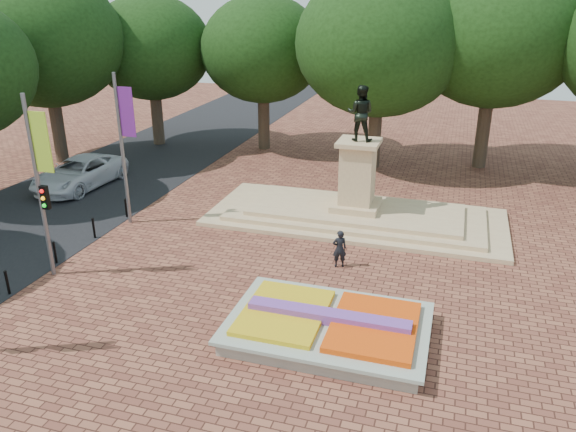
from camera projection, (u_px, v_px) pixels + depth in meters
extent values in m
plane|color=brown|center=(313.00, 301.00, 19.99)|extent=(90.00, 90.00, 0.00)
cube|color=black|center=(53.00, 208.00, 28.51)|extent=(9.00, 90.00, 0.02)
cube|color=gray|center=(328.00, 330.00, 17.87)|extent=(6.00, 4.00, 0.45)
cube|color=#ACB7A6|center=(328.00, 323.00, 17.76)|extent=(6.30, 4.30, 0.12)
cube|color=#FD4C0E|center=(374.00, 327.00, 17.32)|extent=(2.60, 3.40, 0.22)
cube|color=yellow|center=(284.00, 312.00, 18.11)|extent=(2.60, 3.40, 0.18)
cube|color=#6A389A|center=(328.00, 317.00, 17.68)|extent=(5.20, 0.55, 0.38)
cube|color=tan|center=(355.00, 217.00, 27.05)|extent=(14.00, 6.00, 0.20)
cube|color=tan|center=(356.00, 214.00, 26.97)|extent=(12.00, 5.00, 0.20)
cube|color=tan|center=(356.00, 210.00, 26.90)|extent=(10.00, 4.00, 0.20)
cube|color=tan|center=(356.00, 205.00, 26.80)|extent=(2.20, 2.20, 0.30)
cube|color=tan|center=(357.00, 174.00, 26.22)|extent=(1.50, 1.50, 2.80)
cube|color=tan|center=(359.00, 143.00, 25.66)|extent=(1.90, 1.90, 0.20)
imported|color=black|center=(360.00, 113.00, 25.15)|extent=(1.22, 0.95, 2.50)
cylinder|color=#34261C|center=(159.00, 116.00, 39.56)|extent=(0.80, 0.80, 4.00)
ellipsoid|color=black|center=(153.00, 47.00, 37.80)|extent=(8.80, 8.80, 7.48)
cylinder|color=#34261C|center=(266.00, 124.00, 37.38)|extent=(0.80, 0.80, 4.00)
ellipsoid|color=black|center=(265.00, 51.00, 35.62)|extent=(8.80, 8.80, 7.48)
cylinder|color=#34261C|center=(371.00, 131.00, 35.47)|extent=(0.80, 0.80, 4.00)
ellipsoid|color=black|center=(375.00, 54.00, 33.71)|extent=(8.80, 8.80, 7.48)
cylinder|color=#34261C|center=(487.00, 139.00, 33.56)|extent=(0.80, 0.80, 4.00)
ellipsoid|color=black|center=(498.00, 58.00, 31.80)|extent=(8.80, 8.80, 7.48)
cylinder|color=#34261C|center=(72.00, 130.00, 36.11)|extent=(0.80, 0.80, 3.84)
ellipsoid|color=black|center=(62.00, 58.00, 34.43)|extent=(8.40, 8.40, 7.14)
cylinder|color=slate|center=(39.00, 189.00, 20.58)|extent=(0.16, 0.16, 7.00)
cube|color=#A8D42A|center=(41.00, 142.00, 19.78)|extent=(0.70, 0.04, 2.20)
cylinder|color=slate|center=(122.00, 151.00, 25.45)|extent=(0.16, 0.16, 7.00)
cube|color=#702089|center=(127.00, 112.00, 24.65)|extent=(0.70, 0.04, 2.20)
cube|color=black|center=(45.00, 197.00, 20.64)|extent=(0.28, 0.18, 0.90)
cylinder|color=black|center=(7.00, 283.00, 20.26)|extent=(0.10, 0.10, 0.90)
sphere|color=black|center=(5.00, 272.00, 20.09)|extent=(0.12, 0.12, 0.12)
cylinder|color=black|center=(55.00, 253.00, 22.57)|extent=(0.10, 0.10, 0.90)
sphere|color=black|center=(53.00, 243.00, 22.39)|extent=(0.12, 0.12, 0.12)
cylinder|color=black|center=(94.00, 229.00, 24.87)|extent=(0.10, 0.10, 0.90)
sphere|color=black|center=(92.00, 219.00, 24.69)|extent=(0.12, 0.12, 0.12)
cylinder|color=black|center=(126.00, 209.00, 27.17)|extent=(0.10, 0.10, 0.90)
sphere|color=black|center=(125.00, 199.00, 27.00)|extent=(0.12, 0.12, 0.12)
imported|color=silver|center=(80.00, 173.00, 31.21)|extent=(3.05, 6.09, 1.66)
imported|color=black|center=(339.00, 249.00, 22.20)|extent=(0.67, 0.56, 1.56)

